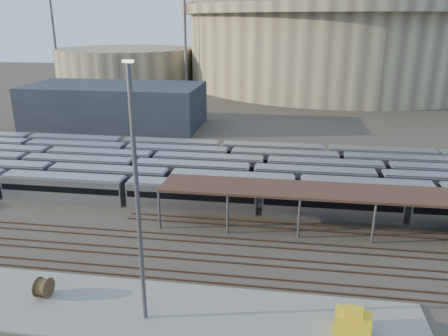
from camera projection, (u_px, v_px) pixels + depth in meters
The scene contains 14 objects.
ground at pixel (221, 237), 52.61m from camera, with size 420.00×420.00×0.00m, color #383026.
apron at pixel (141, 310), 39.23m from camera, with size 50.00×9.00×0.20m, color gray.
subway_trains at pixel (252, 174), 69.07m from camera, with size 125.69×23.90×3.60m.
inspection_shed at pixel (410, 197), 51.67m from camera, with size 60.30×6.00×5.30m.
empty_tracks at pixel (214, 258), 47.89m from camera, with size 170.00×9.62×0.18m.
stadium at pixel (336, 42), 174.92m from camera, with size 124.00×124.00×32.50m.
secondary_arena at pixel (127, 66), 180.52m from camera, with size 56.00×56.00×14.00m, color tan.
service_building at pixel (115, 105), 107.42m from camera, with size 42.00×20.00×10.00m, color #1E232D.
floodlight_0 at pixel (185, 33), 153.20m from camera, with size 4.00×1.00×38.40m.
floodlight_1 at pixel (54, 31), 170.27m from camera, with size 4.00×1.00×38.40m.
floodlight_3 at pixel (254, 30), 197.22m from camera, with size 4.00×1.00×38.40m.
cable_reel_east at pixel (43, 287), 40.79m from camera, with size 1.89×1.89×1.05m, color brown.
yard_light_pole at pixel (138, 201), 34.58m from camera, with size 0.81×0.36×21.95m.
yellow_equipment at pixel (352, 324), 35.93m from camera, with size 2.96×1.85×1.85m, color gold.
Camera 1 is at (7.30, -46.56, 24.83)m, focal length 35.00 mm.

